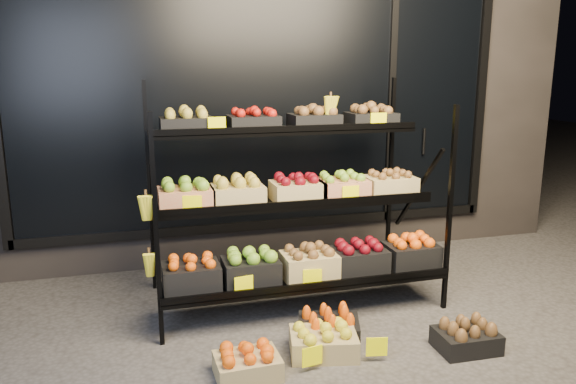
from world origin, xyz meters
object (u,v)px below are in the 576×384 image
object	(u,v)px
floor_crate_midright	(323,340)
floor_crate_midleft	(329,326)
display_rack	(295,201)
floor_crate_left	(247,362)

from	to	relation	value
floor_crate_midright	floor_crate_midleft	bearing A→B (deg)	73.44
display_rack	floor_crate_left	size ratio (longest dim) A/B	5.79
floor_crate_midright	display_rack	bearing A→B (deg)	98.78
floor_crate_left	display_rack	bearing A→B (deg)	57.69
floor_crate_midleft	floor_crate_midright	xyz separation A→B (m)	(-0.10, -0.17, 0.00)
display_rack	floor_crate_midright	bearing A→B (deg)	-93.58
floor_crate_left	floor_crate_midright	size ratio (longest dim) A/B	0.81
display_rack	floor_crate_midleft	distance (m)	0.95
display_rack	floor_crate_midright	world-z (taller)	display_rack
display_rack	floor_crate_midright	distance (m)	1.08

